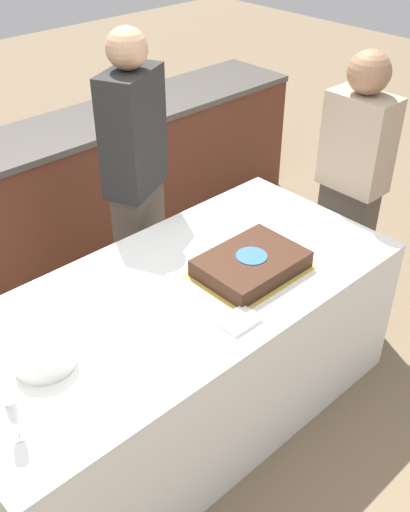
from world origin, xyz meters
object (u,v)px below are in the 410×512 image
at_px(cake, 251,264).
at_px(wine_glass, 13,412).
at_px(person_cutting_cake, 137,187).
at_px(person_seated_right, 351,188).
at_px(plate_stack, 44,355).

distance_m(cake, wine_glass, 1.21).
height_order(wine_glass, person_cutting_cake, person_cutting_cake).
distance_m(wine_glass, person_seated_right, 2.14).
relative_size(person_cutting_cake, person_seated_right, 1.09).
bearing_deg(person_seated_right, plate_stack, -89.81).
bearing_deg(plate_stack, wine_glass, -135.87).
xyz_separation_m(wine_glass, person_seated_right, (2.13, 0.23, -0.07)).
bearing_deg(person_cutting_cake, wine_glass, 12.36).
distance_m(cake, plate_stack, 0.98).
bearing_deg(wine_glass, person_cutting_cake, 37.75).
distance_m(cake, person_cutting_cake, 0.83).
xyz_separation_m(cake, person_seated_right, (0.92, 0.12, -0.00)).
bearing_deg(person_seated_right, wine_glass, -83.77).
bearing_deg(person_seated_right, cake, -82.40).
bearing_deg(wine_glass, person_seated_right, 6.23).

